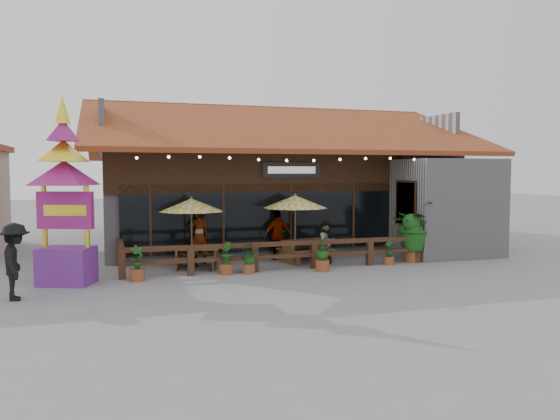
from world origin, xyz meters
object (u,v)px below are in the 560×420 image
object	(u,v)px
tropical_plant	(413,227)
pedestrian	(15,262)
thai_sign_tower	(64,178)
umbrella_right	(295,202)
picnic_table_left	(197,255)
picnic_table_right	(306,247)
umbrella_left	(191,205)

from	to	relation	value
tropical_plant	pedestrian	bearing A→B (deg)	-170.35
thai_sign_tower	tropical_plant	world-z (taller)	thai_sign_tower
umbrella_right	pedestrian	bearing A→B (deg)	-158.77
picnic_table_left	pedestrian	xyz separation A→B (m)	(-4.90, -3.00, 0.49)
picnic_table_right	thai_sign_tower	distance (m)	8.19
umbrella_left	umbrella_right	size ratio (longest dim) A/B	0.90
umbrella_left	picnic_table_left	distance (m)	1.63
thai_sign_tower	umbrella_left	bearing A→B (deg)	25.54
umbrella_left	tropical_plant	xyz separation A→B (m)	(7.49, -1.33, -0.83)
umbrella_left	pedestrian	world-z (taller)	umbrella_left
pedestrian	picnic_table_right	bearing A→B (deg)	-76.18
picnic_table_left	thai_sign_tower	world-z (taller)	thai_sign_tower
umbrella_left	tropical_plant	distance (m)	7.65
picnic_table_left	tropical_plant	world-z (taller)	tropical_plant
pedestrian	umbrella_left	bearing A→B (deg)	-60.69
umbrella_left	tropical_plant	size ratio (longest dim) A/B	1.22
picnic_table_right	thai_sign_tower	world-z (taller)	thai_sign_tower
umbrella_left	picnic_table_left	size ratio (longest dim) A/B	1.52
thai_sign_tower	pedestrian	distance (m)	2.81
picnic_table_right	pedestrian	distance (m)	9.29
picnic_table_right	pedestrian	world-z (taller)	pedestrian
umbrella_left	picnic_table_right	bearing A→B (deg)	-3.70
tropical_plant	picnic_table_right	bearing A→B (deg)	163.17
umbrella_left	picnic_table_right	distance (m)	4.21
umbrella_left	thai_sign_tower	distance (m)	4.25
thai_sign_tower	picnic_table_right	bearing A→B (deg)	11.33
thai_sign_tower	tropical_plant	distance (m)	11.38
picnic_table_left	picnic_table_right	size ratio (longest dim) A/B	0.91
tropical_plant	pedestrian	world-z (taller)	tropical_plant
umbrella_right	pedestrian	size ratio (longest dim) A/B	1.50
umbrella_right	thai_sign_tower	size ratio (longest dim) A/B	0.51
umbrella_right	thai_sign_tower	bearing A→B (deg)	-167.54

